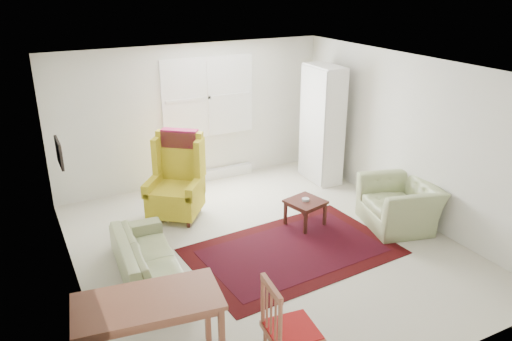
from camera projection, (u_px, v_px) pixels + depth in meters
name	position (u px, v px, depth m)	size (l,w,h in m)	color
room	(260.00, 158.00, 6.77)	(5.04, 5.54, 2.51)	beige
rug	(293.00, 251.00, 6.91)	(2.78, 1.79, 0.03)	black
sofa	(148.00, 251.00, 6.24)	(1.79, 0.70, 0.72)	#8D9765
armchair	(400.00, 200.00, 7.50)	(1.09, 0.95, 0.85)	#8D9765
wingback_chair	(174.00, 178.00, 7.65)	(0.78, 0.82, 1.35)	gold
coffee_table	(305.00, 213.00, 7.58)	(0.50, 0.50, 0.41)	#3D1812
stool	(166.00, 206.00, 7.74)	(0.35, 0.35, 0.47)	white
cabinet	(322.00, 124.00, 9.00)	(0.45, 0.85, 2.12)	white
desk	(151.00, 337.00, 4.66)	(1.33, 0.67, 0.84)	#9E5B40
desk_chair	(292.00, 329.00, 4.60)	(0.47, 0.47, 1.07)	#9E5B40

